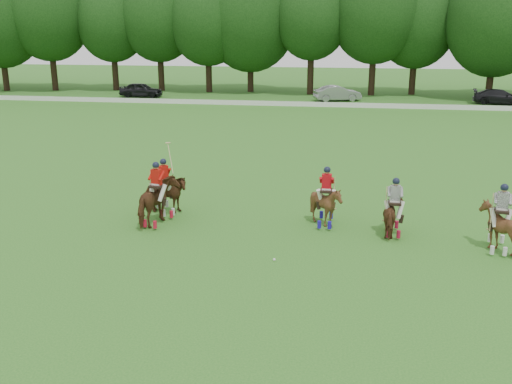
# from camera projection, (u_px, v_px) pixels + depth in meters

# --- Properties ---
(ground) EXTENTS (180.00, 180.00, 0.00)m
(ground) POSITION_uv_depth(u_px,v_px,m) (203.00, 271.00, 17.74)
(ground) COLOR #24641C
(ground) RESTS_ON ground
(tree_line) EXTENTS (117.98, 14.32, 14.75)m
(tree_line) POSITION_uv_depth(u_px,v_px,m) (315.00, 17.00, 60.89)
(tree_line) COLOR black
(tree_line) RESTS_ON ground
(boundary_rail) EXTENTS (120.00, 0.10, 0.44)m
(boundary_rail) POSITION_uv_depth(u_px,v_px,m) (303.00, 104.00, 53.67)
(boundary_rail) COLOR white
(boundary_rail) RESTS_ON ground
(car_left) EXTENTS (4.53, 1.89, 1.53)m
(car_left) POSITION_uv_depth(u_px,v_px,m) (141.00, 90.00, 60.48)
(car_left) COLOR black
(car_left) RESTS_ON ground
(car_mid) EXTENTS (4.95, 3.05, 1.54)m
(car_mid) POSITION_uv_depth(u_px,v_px,m) (337.00, 93.00, 57.30)
(car_mid) COLOR gray
(car_mid) RESTS_ON ground
(car_right) EXTENTS (5.20, 2.72, 1.44)m
(car_right) POSITION_uv_depth(u_px,v_px,m) (500.00, 97.00, 54.93)
(car_right) COLOR black
(car_right) RESTS_ON ground
(polo_red_a) EXTENTS (1.35, 2.23, 2.45)m
(polo_red_a) POSITION_uv_depth(u_px,v_px,m) (158.00, 202.00, 21.68)
(polo_red_a) COLOR #442612
(polo_red_a) RESTS_ON ground
(polo_red_b) EXTENTS (2.01, 1.93, 2.81)m
(polo_red_b) POSITION_uv_depth(u_px,v_px,m) (165.00, 194.00, 22.97)
(polo_red_b) COLOR #442612
(polo_red_b) RESTS_ON ground
(polo_red_c) EXTENTS (1.31, 1.47, 2.30)m
(polo_red_c) POSITION_uv_depth(u_px,v_px,m) (326.00, 205.00, 21.58)
(polo_red_c) COLOR #442612
(polo_red_c) RESTS_ON ground
(polo_stripe_a) EXTENTS (1.04, 1.68, 2.15)m
(polo_stripe_a) POSITION_uv_depth(u_px,v_px,m) (394.00, 215.00, 20.61)
(polo_stripe_a) COLOR #442612
(polo_stripe_a) RESTS_ON ground
(polo_stripe_b) EXTENTS (1.55, 1.68, 2.34)m
(polo_stripe_b) POSITION_uv_depth(u_px,v_px,m) (499.00, 227.00, 19.13)
(polo_stripe_b) COLOR #442612
(polo_stripe_b) RESTS_ON ground
(polo_ball) EXTENTS (0.09, 0.09, 0.09)m
(polo_ball) POSITION_uv_depth(u_px,v_px,m) (274.00, 260.00, 18.49)
(polo_ball) COLOR white
(polo_ball) RESTS_ON ground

